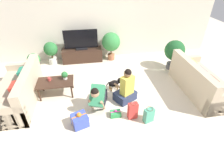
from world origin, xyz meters
TOP-DOWN VIEW (x-y plane):
  - ground_plane at (0.00, 0.00)m, footprint 16.00×16.00m
  - wall_back at (0.00, 2.63)m, footprint 8.40×0.06m
  - sofa_left at (-2.40, 0.25)m, footprint 0.90×2.02m
  - sofa_right at (2.40, -0.11)m, footprint 0.90×2.02m
  - coffee_table at (-1.50, 0.39)m, footprint 0.95×0.58m
  - tv_console at (-0.75, 2.32)m, footprint 1.42×0.48m
  - tv at (-0.75, 2.32)m, footprint 1.17×0.20m
  - potted_plant_corner_right at (2.25, 1.25)m, footprint 0.65×0.65m
  - potted_plant_back_right at (0.31, 2.27)m, footprint 0.66×0.66m
  - potted_plant_back_left at (-1.80, 2.27)m, footprint 0.47×0.47m
  - potted_plant_corner_left at (-2.25, 1.62)m, footprint 0.39×0.39m
  - person_kneeling at (-0.42, -0.34)m, footprint 0.54×0.83m
  - person_sitting at (0.30, -0.16)m, footprint 0.65×0.62m
  - dog at (0.13, 0.37)m, footprint 0.52×0.24m
  - gift_box_a at (-0.90, -0.85)m, footprint 0.42×0.40m
  - gift_box_b at (-0.06, -0.70)m, footprint 0.25×0.19m
  - gift_bag_a at (0.65, -0.99)m, footprint 0.25×0.19m
  - gift_bag_b at (0.32, -0.82)m, footprint 0.23×0.16m
  - mug at (-1.64, 0.46)m, footprint 0.12×0.08m
  - tabletop_plant at (-1.24, 0.47)m, footprint 0.17×0.17m

SIDE VIEW (x-z plane):
  - ground_plane at x=0.00m, z-range 0.00..0.00m
  - gift_box_b at x=-0.06m, z-range -0.03..0.15m
  - gift_box_a at x=-0.90m, z-range -0.03..0.33m
  - gift_bag_a at x=0.65m, z-range -0.01..0.37m
  - dog at x=0.13m, z-range 0.04..0.37m
  - gift_bag_b at x=0.32m, z-range -0.01..0.44m
  - tv_console at x=-0.75m, z-range 0.00..0.46m
  - sofa_left at x=-2.40m, z-range -0.13..0.74m
  - sofa_right at x=2.40m, z-range -0.12..0.74m
  - person_sitting at x=0.30m, z-range -0.13..0.82m
  - person_kneeling at x=-0.42m, z-range -0.05..0.75m
  - coffee_table at x=-1.50m, z-range 0.16..0.58m
  - potted_plant_corner_left at x=-2.25m, z-range 0.03..0.75m
  - mug at x=-1.64m, z-range 0.42..0.51m
  - potted_plant_back_left at x=-1.80m, z-range 0.10..0.90m
  - tabletop_plant at x=-1.24m, z-range 0.43..0.65m
  - potted_plant_corner_right at x=2.25m, z-range 0.13..1.11m
  - potted_plant_back_right at x=0.31m, z-range 0.15..1.17m
  - tv at x=-0.75m, z-range 0.43..1.12m
  - wall_back at x=0.00m, z-range 0.00..2.60m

